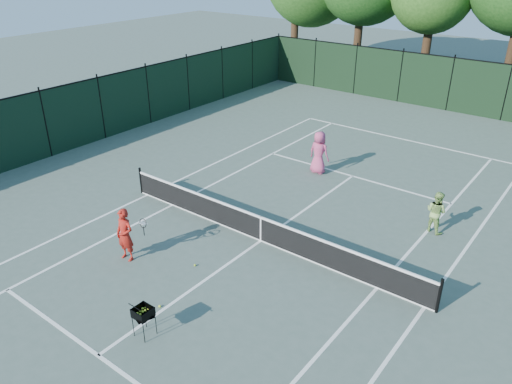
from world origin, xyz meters
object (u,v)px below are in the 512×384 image
Objects in this scene: ball_hopper at (143,313)px; coach at (125,235)px; player_pink at (319,152)px; loose_ball_midcourt at (195,265)px; player_green at (436,212)px; loose_ball_near_cart at (160,306)px.

coach is at bearing 164.24° from ball_hopper.
loose_ball_midcourt is (0.64, -8.20, -0.88)m from player_pink.
player_pink reaches higher than coach.
ball_hopper is at bearing 100.19° from player_pink.
ball_hopper is at bearing -37.91° from coach.
player_green is at bearing 41.81° from coach.
coach is 0.93× the size of player_pink.
ball_hopper is at bearing -69.66° from loose_ball_midcourt.
coach reaches higher than ball_hopper.
coach is 10.08m from player_green.
coach is at bearing 83.43° from player_pink.
loose_ball_near_cart is 1.00× the size of loose_ball_midcourt.
ball_hopper reaches higher than loose_ball_midcourt.
player_pink reaches higher than ball_hopper.
loose_ball_near_cart is at bearing -73.74° from loose_ball_midcourt.
ball_hopper is 1.24m from loose_ball_near_cart.
ball_hopper is 12.10× the size of loose_ball_midcourt.
player_pink is 26.78× the size of loose_ball_near_cart.
player_pink is at bearing 76.89° from coach.
player_pink is at bearing 115.81° from ball_hopper.
loose_ball_near_cart is at bearing 79.20° from player_green.
player_pink reaches higher than loose_ball_near_cart.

